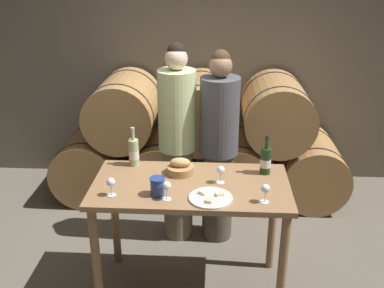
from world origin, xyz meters
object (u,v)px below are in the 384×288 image
person_right (219,148)px  wine_bottle_red (266,161)px  wine_glass_far_left (111,183)px  wine_glass_left (167,187)px  wine_glass_center (221,171)px  wine_glass_right (266,189)px  person_left (177,144)px  tasting_table (191,201)px  blue_crock (157,186)px  bread_basket (180,168)px  wine_bottle_white (134,152)px  cheese_plate (211,198)px

person_right → wine_bottle_red: (0.35, -0.55, 0.14)m
wine_glass_far_left → wine_glass_left: same height
wine_glass_center → wine_glass_right: 0.40m
person_left → wine_glass_far_left: 1.03m
tasting_table → person_right: 0.79m
tasting_table → wine_glass_center: (0.21, 0.03, 0.24)m
person_left → blue_crock: bearing=-93.4°
tasting_table → blue_crock: bearing=-141.0°
wine_glass_left → wine_glass_right: same height
bread_basket → wine_bottle_red: bearing=3.4°
wine_bottle_white → wine_glass_right: size_ratio=2.35×
bread_basket → cheese_plate: bearing=-57.9°
cheese_plate → wine_glass_far_left: wine_glass_far_left is taller
wine_bottle_white → wine_glass_far_left: size_ratio=2.35×
wine_bottle_white → blue_crock: 0.53m
wine_bottle_white → bread_basket: (0.37, -0.13, -0.06)m
bread_basket → wine_glass_far_left: (-0.44, -0.37, 0.05)m
wine_glass_right → cheese_plate: bearing=176.2°
tasting_table → person_right: person_right is taller
wine_bottle_red → wine_glass_far_left: wine_bottle_red is taller
wine_bottle_white → blue_crock: size_ratio=2.42×
wine_bottle_red → tasting_table: bearing=-159.7°
tasting_table → person_right: size_ratio=0.81×
wine_bottle_white → blue_crock: wine_bottle_white is taller
tasting_table → wine_glass_center: size_ratio=10.69×
person_left → person_right: bearing=0.0°
wine_glass_far_left → wine_glass_center: same height
wine_bottle_red → cheese_plate: size_ratio=1.03×
bread_basket → wine_bottle_white: bearing=161.1°
cheese_plate → blue_crock: bearing=174.5°
cheese_plate → wine_bottle_white: bearing=140.3°
wine_bottle_red → wine_glass_center: 0.38m
blue_crock → wine_glass_left: 0.10m
wine_bottle_red → wine_glass_far_left: bearing=-159.4°
wine_bottle_red → wine_glass_left: wine_bottle_red is taller
person_left → blue_crock: size_ratio=14.03×
person_left → wine_bottle_white: person_left is taller
person_right → wine_glass_far_left: size_ratio=13.21×
person_right → wine_glass_center: person_right is taller
person_left → wine_bottle_red: (0.71, -0.55, 0.11)m
cheese_plate → wine_glass_far_left: (-0.68, 0.01, 0.09)m
wine_bottle_red → wine_glass_left: size_ratio=2.29×
wine_glass_far_left → wine_glass_right: same height
wine_glass_left → wine_glass_center: 0.45m
tasting_table → cheese_plate: 0.30m
blue_crock → wine_glass_left: size_ratio=0.97×
tasting_table → wine_bottle_white: (-0.46, 0.29, 0.25)m
person_left → bread_basket: bearing=-82.9°
person_left → cheese_plate: bearing=-72.2°
bread_basket → wine_glass_left: size_ratio=1.55×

